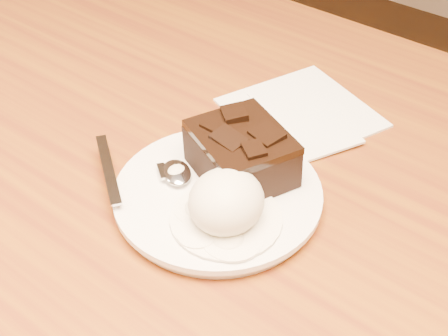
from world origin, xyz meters
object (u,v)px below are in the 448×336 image
Objects in this scene: spoon at (176,174)px; ice_cream_scoop at (226,201)px; plate at (218,197)px; brownie at (241,156)px; napkin at (301,112)px.

ice_cream_scoop is at bearing -66.96° from spoon.
ice_cream_scoop is 0.44× the size of spoon.
plate is 0.05m from spoon.
brownie is at bearing 116.09° from ice_cream_scoop.
plate is at bearing -92.90° from brownie.
spoon is (-0.05, -0.01, 0.01)m from plate.
plate is 0.05m from brownie.
plate is 2.17× the size of brownie.
brownie is 0.58× the size of spoon.
ice_cream_scoop is 0.48× the size of napkin.
plate is at bearing -41.24° from spoon.
napkin is at bearing 96.13° from plate.
plate is 1.25× the size of spoon.
ice_cream_scoop is at bearing -63.91° from brownie.
plate is at bearing 139.64° from ice_cream_scoop.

